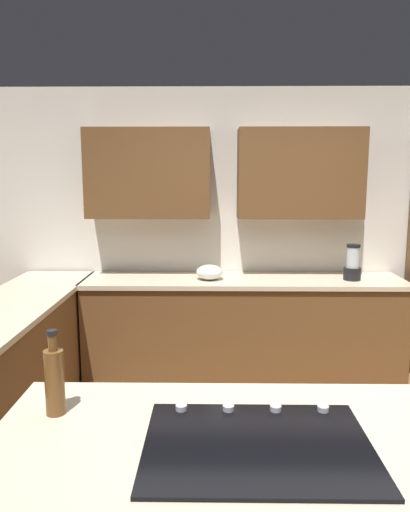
{
  "coord_description": "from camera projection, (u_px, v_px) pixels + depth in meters",
  "views": [
    {
      "loc": [
        0.38,
        2.48,
        1.79
      ],
      "look_at": [
        0.43,
        -1.16,
        1.19
      ],
      "focal_mm": 33.82,
      "sensor_mm": 36.0,
      "label": 1
    }
  ],
  "objects": [
    {
      "name": "ground_plane",
      "position": [
        278.0,
        496.0,
        2.74
      ],
      "size": [
        14.0,
        14.0,
        0.0
      ],
      "primitive_type": "plane",
      "color": "brown"
    },
    {
      "name": "cooktop",
      "position": [
        257.0,
        444.0,
        1.62
      ],
      "size": [
        0.76,
        0.56,
        0.03
      ],
      "color": "black",
      "rests_on": "island_top"
    },
    {
      "name": "island_top",
      "position": [
        257.0,
        453.0,
        1.61
      ],
      "size": [
        1.88,
        1.01,
        0.04
      ],
      "primitive_type": "cube",
      "color": "beige",
      "rests_on": "island_base"
    },
    {
      "name": "blender",
      "position": [
        353.0,
        265.0,
        4.21
      ],
      "size": [
        0.15,
        0.15,
        0.31
      ],
      "color": "black",
      "rests_on": "countertop_back"
    },
    {
      "name": "wall_back",
      "position": [
        244.0,
        215.0,
        4.51
      ],
      "size": [
        6.0,
        0.44,
        2.6
      ],
      "color": "white",
      "rests_on": "ground"
    },
    {
      "name": "oil_bottle",
      "position": [
        54.0,
        380.0,
        1.82
      ],
      "size": [
        0.07,
        0.07,
        0.33
      ],
      "color": "brown",
      "rests_on": "island_top"
    },
    {
      "name": "lower_cabinets_back",
      "position": [
        243.0,
        329.0,
        4.36
      ],
      "size": [
        2.8,
        0.6,
        0.86
      ],
      "primitive_type": "cube",
      "color": "brown",
      "rests_on": "ground"
    },
    {
      "name": "mixing_bowl",
      "position": [
        210.0,
        272.0,
        4.23
      ],
      "size": [
        0.24,
        0.24,
        0.13
      ],
      "primitive_type": "ellipsoid",
      "color": "white",
      "rests_on": "countertop_back"
    },
    {
      "name": "countertop_back",
      "position": [
        243.0,
        281.0,
        4.29
      ],
      "size": [
        2.84,
        0.64,
        0.04
      ],
      "primitive_type": "cube",
      "color": "beige",
      "rests_on": "lower_cabinets_back"
    }
  ]
}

